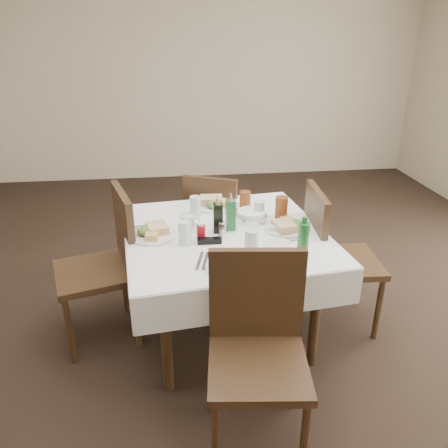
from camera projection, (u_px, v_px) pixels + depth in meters
name	position (u px, v px, depth m)	size (l,w,h in m)	color
ground_plane	(232.00, 323.00, 3.14)	(7.00, 7.00, 0.00)	black
room_shell	(234.00, 72.00, 2.44)	(6.04, 7.04, 2.80)	beige
dining_table	(225.00, 244.00, 2.79)	(1.38, 1.38, 0.76)	#321D0D
chair_north	(214.00, 220.00, 3.54)	(0.57, 0.57, 0.91)	#321D0D
chair_south	(257.00, 338.00, 2.11)	(0.52, 0.52, 0.99)	#321D0D
chair_east	(330.00, 251.00, 2.92)	(0.50, 0.50, 1.00)	#321D0D
chair_west	(109.00, 257.00, 2.82)	(0.60, 0.60, 1.02)	#321D0D
meal_north	(215.00, 204.00, 3.12)	(0.30, 0.30, 0.07)	white
meal_south	(231.00, 264.00, 2.32)	(0.27, 0.27, 0.06)	white
meal_east	(287.00, 226.00, 2.77)	(0.29, 0.29, 0.06)	white
meal_west	(153.00, 232.00, 2.68)	(0.28, 0.28, 0.06)	white
side_plate_a	(189.00, 216.00, 2.97)	(0.14, 0.14, 0.01)	white
side_plate_b	(278.00, 244.00, 2.57)	(0.17, 0.17, 0.01)	white
water_n	(195.00, 206.00, 2.96)	(0.07, 0.07, 0.14)	silver
water_s	(252.00, 242.00, 2.45)	(0.08, 0.08, 0.15)	silver
water_e	(259.00, 211.00, 2.90)	(0.07, 0.07, 0.13)	silver
water_w	(185.00, 233.00, 2.57)	(0.08, 0.08, 0.14)	silver
iced_tea_a	(245.00, 202.00, 3.00)	(0.08, 0.08, 0.16)	brown
iced_tea_b	(281.00, 209.00, 2.87)	(0.08, 0.08, 0.17)	brown
bread_basket	(252.00, 216.00, 2.90)	(0.21, 0.21, 0.07)	silver
oil_cruet_dark	(218.00, 217.00, 2.71)	(0.06, 0.06, 0.24)	black
oil_cruet_green	(231.00, 214.00, 2.74)	(0.06, 0.06, 0.25)	#236E30
ketchup_bottle	(201.00, 232.00, 2.62)	(0.05, 0.05, 0.11)	maroon
salt_shaker	(222.00, 233.00, 2.65)	(0.03, 0.03, 0.07)	white
pepper_shaker	(222.00, 228.00, 2.70)	(0.04, 0.04, 0.09)	#3A271A
coffee_mug	(189.00, 224.00, 2.76)	(0.14, 0.13, 0.09)	white
sunglasses	(209.00, 241.00, 2.60)	(0.15, 0.05, 0.03)	black
green_bottle	(303.00, 239.00, 2.41)	(0.06, 0.06, 0.24)	#236E30
sugar_caddy	(276.00, 229.00, 2.73)	(0.09, 0.07, 0.04)	white
cutlery_n	(235.00, 208.00, 3.11)	(0.09, 0.19, 0.01)	silver
cutlery_s	(203.00, 261.00, 2.39)	(0.09, 0.21, 0.01)	silver
cutlery_e	(288.00, 241.00, 2.62)	(0.20, 0.10, 0.01)	silver
cutlery_w	(151.00, 227.00, 2.81)	(0.21, 0.07, 0.01)	silver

